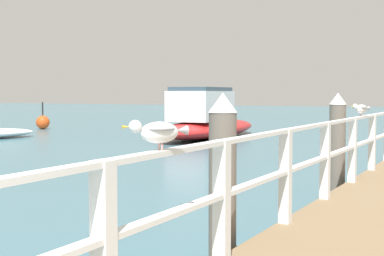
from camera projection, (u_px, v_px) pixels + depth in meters
pier_railing at (352, 142)px, 9.33m from camera, size 0.12×16.82×1.05m
dock_piling_near at (223, 184)px, 5.83m from camera, size 0.29×0.29×1.87m
dock_piling_far at (337, 146)px, 10.01m from camera, size 0.29×0.29×1.87m
seagull_foreground at (158, 131)px, 3.97m from camera, size 0.32×0.41×0.21m
seagull_background at (361, 108)px, 9.86m from camera, size 0.25×0.46×0.21m
boat_0 at (207, 121)px, 24.08m from camera, size 3.32×8.47×2.10m
channel_buoy at (43, 122)px, 30.01m from camera, size 0.70×0.70×1.40m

